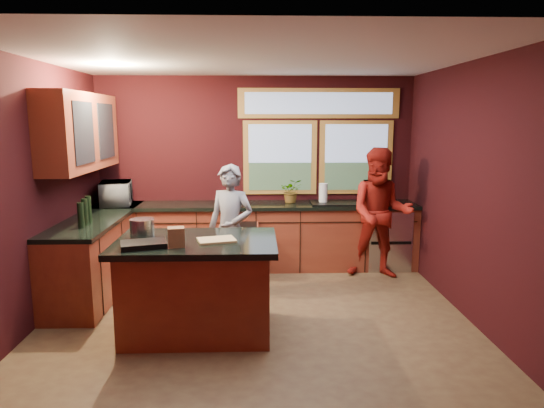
{
  "coord_description": "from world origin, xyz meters",
  "views": [
    {
      "loc": [
        0.01,
        -4.99,
        2.1
      ],
      "look_at": [
        0.18,
        0.4,
        1.15
      ],
      "focal_mm": 32.0,
      "sensor_mm": 36.0,
      "label": 1
    }
  ],
  "objects_px": {
    "person_grey": "(231,230)",
    "person_red": "(381,213)",
    "cutting_board": "(216,240)",
    "island": "(197,286)",
    "stock_pot": "(142,228)"
  },
  "relations": [
    {
      "from": "person_grey",
      "to": "person_red",
      "type": "height_order",
      "value": "person_red"
    },
    {
      "from": "person_red",
      "to": "cutting_board",
      "type": "relative_size",
      "value": 4.96
    },
    {
      "from": "person_red",
      "to": "island",
      "type": "bearing_deg",
      "value": -131.49
    },
    {
      "from": "cutting_board",
      "to": "stock_pot",
      "type": "relative_size",
      "value": 1.46
    },
    {
      "from": "person_grey",
      "to": "stock_pot",
      "type": "xyz_separation_m",
      "value": [
        -0.82,
        -0.95,
        0.25
      ]
    },
    {
      "from": "person_red",
      "to": "person_grey",
      "type": "bearing_deg",
      "value": -152.05
    },
    {
      "from": "person_grey",
      "to": "cutting_board",
      "type": "xyz_separation_m",
      "value": [
        -0.07,
        -1.15,
        0.17
      ]
    },
    {
      "from": "island",
      "to": "person_grey",
      "type": "distance_m",
      "value": 1.17
    },
    {
      "from": "island",
      "to": "person_red",
      "type": "height_order",
      "value": "person_red"
    },
    {
      "from": "person_red",
      "to": "cutting_board",
      "type": "height_order",
      "value": "person_red"
    },
    {
      "from": "cutting_board",
      "to": "person_grey",
      "type": "bearing_deg",
      "value": 86.29
    },
    {
      "from": "person_grey",
      "to": "cutting_board",
      "type": "relative_size",
      "value": 4.5
    },
    {
      "from": "island",
      "to": "cutting_board",
      "type": "relative_size",
      "value": 4.43
    },
    {
      "from": "island",
      "to": "cutting_board",
      "type": "distance_m",
      "value": 0.52
    },
    {
      "from": "island",
      "to": "cutting_board",
      "type": "xyz_separation_m",
      "value": [
        0.2,
        -0.05,
        0.48
      ]
    }
  ]
}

